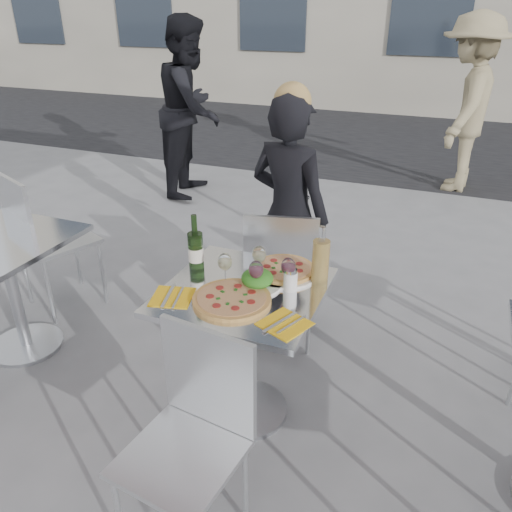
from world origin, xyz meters
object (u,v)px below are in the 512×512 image
at_px(carafe, 321,261).
at_px(napkin_right, 285,324).
at_px(pedestrian_a, 191,109).
at_px(pizza_far, 284,270).
at_px(chair_far, 282,268).
at_px(sugar_shaker, 290,280).
at_px(wineglass_white_b, 259,256).
at_px(pedestrian_b, 466,105).
at_px(wine_bottle, 196,250).
at_px(side_table_left, 8,271).
at_px(main_table, 244,326).
at_px(pizza_near, 232,299).
at_px(woman_diner, 289,215).
at_px(side_chair_lfar, 40,232).
at_px(napkin_left, 172,297).
at_px(salad_plate, 257,280).
at_px(wineglass_red_a, 256,271).
at_px(chair_near, 194,425).
at_px(wineglass_red_b, 288,268).
at_px(wineglass_white_a, 225,263).

height_order(carafe, napkin_right, carafe).
xyz_separation_m(pedestrian_a, pizza_far, (2.03, -2.80, -0.17)).
xyz_separation_m(chair_far, sugar_shaker, (0.23, -0.55, 0.26)).
height_order(pizza_far, wineglass_white_b, wineglass_white_b).
xyz_separation_m(pedestrian_b, wine_bottle, (-1.12, -4.19, -0.09)).
bearing_deg(sugar_shaker, side_table_left, -177.55).
bearing_deg(napkin_right, pedestrian_b, 105.62).
xyz_separation_m(main_table, chair_far, (-0.03, 0.63, 0.00)).
bearing_deg(pizza_far, pizza_near, -111.14).
xyz_separation_m(woman_diner, napkin_right, (0.37, -1.15, 0.00)).
relative_size(side_chair_lfar, napkin_left, 4.48).
height_order(main_table, side_chair_lfar, side_chair_lfar).
relative_size(salad_plate, wineglass_red_a, 1.40).
relative_size(carafe, napkin_right, 1.23).
distance_m(salad_plate, wineglass_white_b, 0.13).
xyz_separation_m(chair_far, wine_bottle, (-0.26, -0.55, 0.32)).
bearing_deg(side_table_left, pizza_far, 7.55).
relative_size(pedestrian_b, napkin_left, 8.62).
height_order(pedestrian_b, napkin_right, pedestrian_b).
relative_size(side_table_left, woman_diner, 0.50).
xyz_separation_m(chair_near, woman_diner, (-0.17, 1.59, 0.22)).
height_order(side_chair_lfar, wineglass_white_b, side_chair_lfar).
distance_m(pedestrian_a, pedestrian_b, 3.01).
bearing_deg(chair_near, wineglass_red_b, 87.90).
bearing_deg(woman_diner, wineglass_white_b, 112.95).
relative_size(woman_diner, pedestrian_b, 0.79).
xyz_separation_m(pedestrian_a, pizza_near, (1.90, -3.13, -0.17)).
relative_size(chair_near, napkin_right, 3.77).
height_order(chair_near, pizza_near, chair_near).
xyz_separation_m(side_chair_lfar, wineglass_red_b, (1.84, -0.35, 0.27)).
relative_size(pedestrian_b, pizza_far, 5.55).
relative_size(main_table, pedestrian_a, 0.40).
relative_size(chair_far, carafe, 3.15).
xyz_separation_m(main_table, wineglass_red_a, (0.06, -0.00, 0.32)).
xyz_separation_m(sugar_shaker, napkin_right, (0.07, -0.27, -0.05)).
relative_size(pizza_near, napkin_right, 1.49).
bearing_deg(side_table_left, salad_plate, 1.53).
relative_size(side_chair_lfar, salad_plate, 4.49).
xyz_separation_m(side_chair_lfar, carafe, (1.96, -0.25, 0.28)).
bearing_deg(main_table, napkin_right, -36.84).
bearing_deg(salad_plate, pedestrian_b, 79.47).
height_order(main_table, wine_bottle, wine_bottle).
relative_size(pizza_far, salad_plate, 1.56).
xyz_separation_m(chair_far, wineglass_white_b, (0.05, -0.48, 0.32)).
xyz_separation_m(side_chair_lfar, pedestrian_b, (2.49, 3.84, 0.37)).
bearing_deg(wineglass_white_a, sugar_shaker, 11.01).
xyz_separation_m(pizza_near, wineglass_white_b, (0.03, 0.26, 0.10)).
relative_size(salad_plate, napkin_left, 1.00).
height_order(carafe, wineglass_white_b, carafe).
bearing_deg(pizza_far, woman_diner, 106.74).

